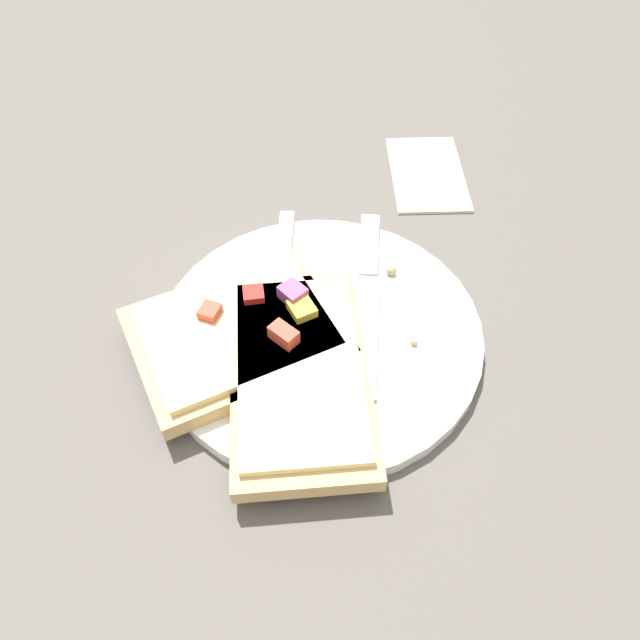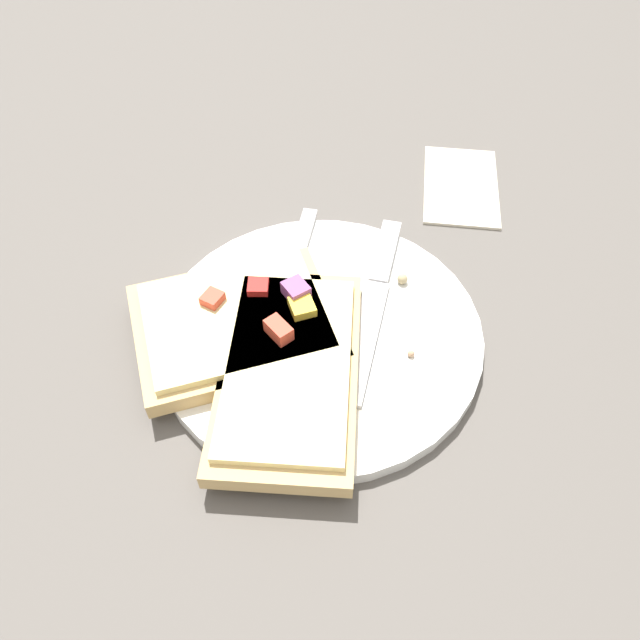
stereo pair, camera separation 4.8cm
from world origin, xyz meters
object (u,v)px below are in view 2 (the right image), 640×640
object	(u,v)px
fork	(279,314)
knife	(376,289)
napkin	(461,185)
plate	(320,333)
pizza_slice_corner	(235,323)
pizza_slice_main	(289,367)

from	to	relation	value
fork	knife	size ratio (longest dim) A/B	1.16
fork	napkin	bearing A→B (deg)	146.68
plate	pizza_slice_corner	world-z (taller)	pizza_slice_corner
pizza_slice_main	napkin	bearing A→B (deg)	149.32
napkin	pizza_slice_main	bearing A→B (deg)	152.48
fork	pizza_slice_main	world-z (taller)	pizza_slice_main
napkin	knife	bearing A→B (deg)	155.28
fork	pizza_slice_corner	size ratio (longest dim) A/B	1.21
knife	napkin	distance (m)	0.18
pizza_slice_main	napkin	size ratio (longest dim) A/B	1.57
knife	pizza_slice_corner	xyz separation A→B (m)	(-0.05, 0.10, 0.01)
fork	pizza_slice_main	distance (m)	0.06
fork	knife	xyz separation A→B (m)	(0.04, -0.07, 0.00)
pizza_slice_main	pizza_slice_corner	distance (m)	0.06
pizza_slice_corner	plate	bearing A→B (deg)	164.70
plate	knife	bearing A→B (deg)	-42.65
pizza_slice_corner	knife	bearing A→B (deg)	-177.01
fork	pizza_slice_corner	bearing A→B (deg)	-55.03
plate	napkin	xyz separation A→B (m)	(0.20, -0.11, -0.00)
knife	pizza_slice_main	size ratio (longest dim) A/B	1.05
napkin	pizza_slice_corner	bearing A→B (deg)	140.29
plate	napkin	world-z (taller)	plate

